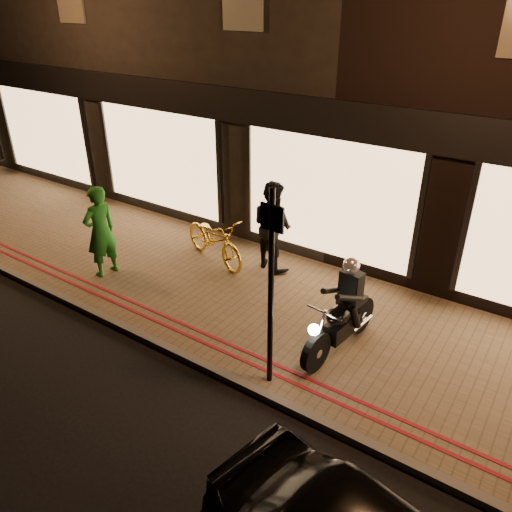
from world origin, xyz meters
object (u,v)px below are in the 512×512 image
at_px(motorcycle, 342,316).
at_px(person_green, 100,232).
at_px(sign_post, 271,282).
at_px(bicycle_gold, 214,239).

relative_size(motorcycle, person_green, 1.04).
distance_m(sign_post, person_green, 4.60).
distance_m(motorcycle, sign_post, 1.74).
bearing_deg(person_green, motorcycle, 101.61).
relative_size(motorcycle, sign_post, 0.65).
bearing_deg(motorcycle, person_green, -167.70).
bearing_deg(motorcycle, sign_post, -105.63).
bearing_deg(bicycle_gold, motorcycle, -91.11).
relative_size(sign_post, person_green, 1.61).
xyz_separation_m(motorcycle, sign_post, (-0.53, -1.27, 1.06)).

